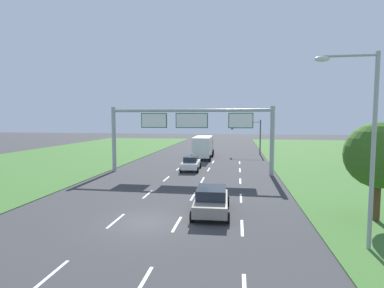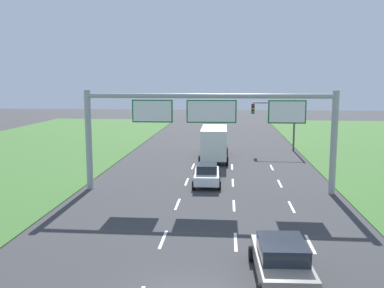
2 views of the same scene
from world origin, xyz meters
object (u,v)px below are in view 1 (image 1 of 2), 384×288
at_px(car_near_red, 211,200).
at_px(box_truck, 203,146).
at_px(sign_gantry, 191,126).
at_px(car_lead_silver, 191,163).
at_px(roadside_tree_near, 379,155).
at_px(traffic_light_mast, 248,131).
at_px(street_lamp, 364,134).

xyz_separation_m(car_near_red, box_truck, (-3.41, 25.59, 0.92)).
xyz_separation_m(car_near_red, sign_gantry, (-3.33, 13.16, 4.14)).
relative_size(car_lead_silver, sign_gantry, 0.25).
relative_size(car_near_red, roadside_tree_near, 0.82).
height_order(box_truck, roadside_tree_near, roadside_tree_near).
height_order(car_near_red, traffic_light_mast, traffic_light_mast).
bearing_deg(sign_gantry, car_lead_silver, 98.44).
height_order(sign_gantry, traffic_light_mast, sign_gantry).
xyz_separation_m(car_lead_silver, roadside_tree_near, (12.82, -15.20, 2.96)).
height_order(box_truck, street_lamp, street_lamp).
distance_m(car_near_red, car_lead_silver, 15.49).
distance_m(car_near_red, sign_gantry, 14.19).
relative_size(traffic_light_mast, street_lamp, 0.66).
distance_m(traffic_light_mast, roadside_tree_near, 32.05).
bearing_deg(traffic_light_mast, sign_gantry, -109.70).
height_order(car_near_red, street_lamp, street_lamp).
bearing_deg(roadside_tree_near, sign_gantry, 133.33).
bearing_deg(sign_gantry, car_near_red, -75.78).
bearing_deg(street_lamp, car_near_red, 149.25).
xyz_separation_m(car_near_red, car_lead_silver, (-3.62, 15.06, -0.04)).
bearing_deg(sign_gantry, roadside_tree_near, -46.67).
bearing_deg(traffic_light_mast, street_lamp, -84.08).
distance_m(car_lead_silver, roadside_tree_near, 20.10).
bearing_deg(traffic_light_mast, car_near_red, -95.79).
distance_m(car_lead_silver, box_truck, 10.57).
distance_m(car_lead_silver, street_lamp, 22.24).
xyz_separation_m(box_truck, street_lamp, (10.26, -29.67, 3.35)).
distance_m(car_near_red, street_lamp, 9.05).
relative_size(car_near_red, car_lead_silver, 1.05).
bearing_deg(box_truck, sign_gantry, -90.31).
height_order(sign_gantry, roadside_tree_near, sign_gantry).
xyz_separation_m(box_truck, roadside_tree_near, (12.61, -25.73, 2.00)).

